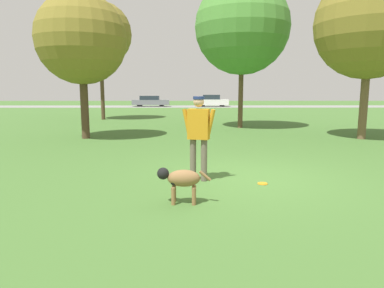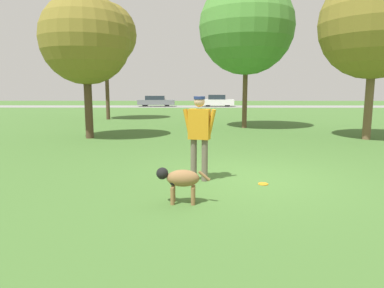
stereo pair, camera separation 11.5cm
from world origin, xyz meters
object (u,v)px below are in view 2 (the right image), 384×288
Objects in this scene: dog at (180,179)px; parked_car_white at (217,101)px; person at (199,131)px; tree_near_left at (85,40)px; parked_car_grey at (156,101)px; tree_near_right at (375,24)px; frisbee at (263,184)px; tree_mid_center at (246,27)px; tree_far_left at (105,34)px.

parked_car_white is at bearing -92.86° from dog.
tree_near_left is at bearing 139.49° from person.
person is at bearing -83.97° from parked_car_grey.
tree_near_right is 1.62× the size of parked_car_white.
dog reaches higher than frisbee.
tree_mid_center is at bearing -88.83° from parked_car_white.
frisbee is 35.25m from parked_car_white.
tree_mid_center reaches higher than person.
parked_car_grey is (-11.56, 29.02, -3.71)m from tree_near_right.
parked_car_grey is at bearing 178.34° from parked_car_white.
tree_far_left is 1.02× the size of tree_mid_center.
frisbee is 0.03× the size of tree_mid_center.
frisbee is 0.04× the size of tree_near_left.
tree_mid_center is (1.15, 10.86, 5.02)m from frisbee.
dog is 2.08m from frisbee.
dog is at bearing -63.69° from tree_near_left.
tree_near_right is (6.65, 6.33, 3.30)m from person.
tree_near_right is at bearing -70.17° from parked_car_grey.
tree_mid_center is (8.37, -5.26, -0.49)m from tree_far_left.
tree_near_right reaches higher than parked_car_grey.
parked_car_white reaches higher than dog.
tree_near_left is 0.76× the size of tree_mid_center.
tree_far_left is 21.46m from parked_car_white.
person is at bearing -56.61° from tree_near_left.
frisbee is 0.05× the size of parked_car_white.
person is 0.24× the size of tree_far_left.
tree_near_left reaches higher than frisbee.
parked_car_white reaches higher than frisbee.
tree_near_right reaches higher than frisbee.
tree_mid_center is at bearing 30.48° from tree_near_left.
tree_mid_center is at bearing 83.96° from frisbee.
tree_mid_center is (2.45, 10.57, 3.96)m from person.
tree_far_left is at bearing 114.12° from frisbee.
parked_car_grey is (1.00, 19.51, -4.87)m from tree_far_left.
tree_far_left is (-7.22, 16.13, 5.51)m from frisbee.
frisbee is 12.02m from tree_mid_center.
parked_car_grey is (-7.37, 24.78, -4.37)m from tree_mid_center.
tree_far_left reaches higher than tree_mid_center.
tree_near_right is at bearing -37.10° from tree_far_left.
tree_far_left is (-5.92, 15.83, 4.45)m from person.
tree_near_right is (5.34, 6.62, 4.35)m from frisbee.
tree_mid_center reaches higher than tree_near_right.
tree_near_left is (1.58, -9.25, -1.67)m from tree_far_left.
dog is 9.64m from tree_near_left.
tree_mid_center is at bearing -101.25° from dog.
dog is at bearing -84.81° from parked_car_grey.
tree_near_left is at bearing -90.73° from parked_car_grey.
parked_car_white is at bearing 76.21° from tree_near_left.
frisbee is at bearing -128.89° from tree_near_right.
dog is 4.43× the size of frisbee.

